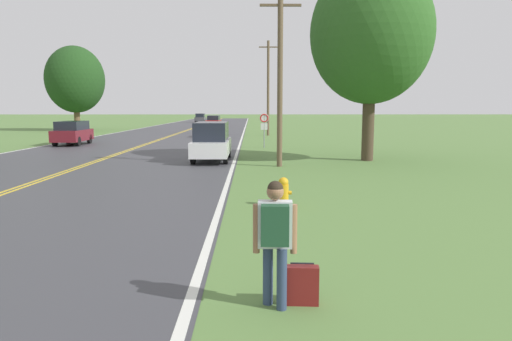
{
  "coord_description": "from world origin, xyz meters",
  "views": [
    {
      "loc": [
        7.66,
        0.17,
        2.6
      ],
      "look_at": [
        7.77,
        10.77,
        1.16
      ],
      "focal_mm": 32.0,
      "sensor_mm": 36.0,
      "label": 1
    }
  ],
  "objects_px": {
    "car_white_suv_mid_near": "(212,141)",
    "car_red_sedan_distant": "(214,121)",
    "car_silver_hatchback_receding": "(215,129)",
    "suitcase": "(302,285)",
    "tree_far_back": "(371,34)",
    "car_dark_grey_sedan_horizon": "(200,118)",
    "hitchhiker_person": "(275,232)",
    "car_maroon_suv_mid_far": "(72,132)",
    "tree_left_verge": "(75,80)",
    "traffic_sign": "(264,122)",
    "fire_hydrant": "(283,191)"
  },
  "relations": [
    {
      "from": "hitchhiker_person",
      "to": "suitcase",
      "type": "distance_m",
      "value": 0.86
    },
    {
      "from": "hitchhiker_person",
      "to": "car_red_sedan_distant",
      "type": "xyz_separation_m",
      "value": [
        -5.95,
        63.29,
        -0.25
      ]
    },
    {
      "from": "tree_far_back",
      "to": "car_dark_grey_sedan_horizon",
      "type": "distance_m",
      "value": 64.92
    },
    {
      "from": "car_white_suv_mid_near",
      "to": "car_silver_hatchback_receding",
      "type": "distance_m",
      "value": 18.92
    },
    {
      "from": "hitchhiker_person",
      "to": "car_dark_grey_sedan_horizon",
      "type": "xyz_separation_m",
      "value": [
        -9.78,
        79.93,
        -0.2
      ]
    },
    {
      "from": "car_white_suv_mid_near",
      "to": "car_red_sedan_distant",
      "type": "xyz_separation_m",
      "value": [
        -3.68,
        46.24,
        -0.22
      ]
    },
    {
      "from": "tree_left_verge",
      "to": "car_white_suv_mid_near",
      "type": "distance_m",
      "value": 36.84
    },
    {
      "from": "fire_hydrant",
      "to": "tree_left_verge",
      "type": "height_order",
      "value": "tree_left_verge"
    },
    {
      "from": "fire_hydrant",
      "to": "car_white_suv_mid_near",
      "type": "bearing_deg",
      "value": 104.81
    },
    {
      "from": "fire_hydrant",
      "to": "car_white_suv_mid_near",
      "type": "xyz_separation_m",
      "value": [
        -2.83,
        10.7,
        0.61
      ]
    },
    {
      "from": "traffic_sign",
      "to": "car_maroon_suv_mid_far",
      "type": "distance_m",
      "value": 13.91
    },
    {
      "from": "suitcase",
      "to": "car_white_suv_mid_near",
      "type": "bearing_deg",
      "value": 12.15
    },
    {
      "from": "car_silver_hatchback_receding",
      "to": "car_red_sedan_distant",
      "type": "bearing_deg",
      "value": -176.91
    },
    {
      "from": "fire_hydrant",
      "to": "traffic_sign",
      "type": "xyz_separation_m",
      "value": [
        -0.0,
        18.19,
        1.3
      ]
    },
    {
      "from": "tree_left_verge",
      "to": "tree_far_back",
      "type": "distance_m",
      "value": 41.02
    },
    {
      "from": "car_white_suv_mid_near",
      "to": "car_red_sedan_distant",
      "type": "relative_size",
      "value": 1.02
    },
    {
      "from": "hitchhiker_person",
      "to": "car_maroon_suv_mid_far",
      "type": "xyz_separation_m",
      "value": [
        -13.1,
        27.09,
        -0.13
      ]
    },
    {
      "from": "fire_hydrant",
      "to": "tree_far_back",
      "type": "relative_size",
      "value": 0.08
    },
    {
      "from": "hitchhiker_person",
      "to": "tree_far_back",
      "type": "xyz_separation_m",
      "value": [
        5.53,
        17.07,
        5.16
      ]
    },
    {
      "from": "hitchhiker_person",
      "to": "suitcase",
      "type": "height_order",
      "value": "hitchhiker_person"
    },
    {
      "from": "fire_hydrant",
      "to": "traffic_sign",
      "type": "distance_m",
      "value": 18.24
    },
    {
      "from": "tree_far_back",
      "to": "car_white_suv_mid_near",
      "type": "height_order",
      "value": "tree_far_back"
    },
    {
      "from": "traffic_sign",
      "to": "car_red_sedan_distant",
      "type": "xyz_separation_m",
      "value": [
        -6.51,
        38.75,
        -0.92
      ]
    },
    {
      "from": "tree_left_verge",
      "to": "car_silver_hatchback_receding",
      "type": "relative_size",
      "value": 2.31
    },
    {
      "from": "tree_far_back",
      "to": "car_silver_hatchback_receding",
      "type": "distance_m",
      "value": 21.65
    },
    {
      "from": "traffic_sign",
      "to": "car_white_suv_mid_near",
      "type": "bearing_deg",
      "value": -110.68
    },
    {
      "from": "car_white_suv_mid_near",
      "to": "car_dark_grey_sedan_horizon",
      "type": "distance_m",
      "value": 63.33
    },
    {
      "from": "fire_hydrant",
      "to": "car_maroon_suv_mid_far",
      "type": "relative_size",
      "value": 0.19
    },
    {
      "from": "car_white_suv_mid_near",
      "to": "car_red_sedan_distant",
      "type": "distance_m",
      "value": 46.39
    },
    {
      "from": "car_maroon_suv_mid_far",
      "to": "fire_hydrant",
      "type": "bearing_deg",
      "value": -148.8
    },
    {
      "from": "hitchhiker_person",
      "to": "tree_left_verge",
      "type": "distance_m",
      "value": 53.01
    },
    {
      "from": "tree_left_verge",
      "to": "car_silver_hatchback_receding",
      "type": "bearing_deg",
      "value": -36.18
    },
    {
      "from": "suitcase",
      "to": "car_silver_hatchback_receding",
      "type": "xyz_separation_m",
      "value": [
        -3.98,
        35.81,
        0.49
      ]
    },
    {
      "from": "car_maroon_suv_mid_far",
      "to": "car_silver_hatchback_receding",
      "type": "bearing_deg",
      "value": -49.2
    },
    {
      "from": "tree_far_back",
      "to": "hitchhiker_person",
      "type": "bearing_deg",
      "value": -107.96
    },
    {
      "from": "car_maroon_suv_mid_far",
      "to": "car_silver_hatchback_receding",
      "type": "height_order",
      "value": "car_maroon_suv_mid_far"
    },
    {
      "from": "tree_left_verge",
      "to": "car_white_suv_mid_near",
      "type": "xyz_separation_m",
      "value": [
        18.55,
        -31.45,
        -4.92
      ]
    },
    {
      "from": "car_white_suv_mid_near",
      "to": "car_silver_hatchback_receding",
      "type": "bearing_deg",
      "value": -176.02
    },
    {
      "from": "car_red_sedan_distant",
      "to": "hitchhiker_person",
      "type": "bearing_deg",
      "value": 7.66
    },
    {
      "from": "suitcase",
      "to": "fire_hydrant",
      "type": "xyz_separation_m",
      "value": [
        0.19,
        6.24,
        0.13
      ]
    },
    {
      "from": "hitchhiker_person",
      "to": "car_white_suv_mid_near",
      "type": "xyz_separation_m",
      "value": [
        -2.27,
        17.05,
        -0.03
      ]
    },
    {
      "from": "car_silver_hatchback_receding",
      "to": "car_red_sedan_distant",
      "type": "distance_m",
      "value": 27.48
    },
    {
      "from": "suitcase",
      "to": "tree_left_verge",
      "type": "distance_m",
      "value": 53.13
    },
    {
      "from": "car_silver_hatchback_receding",
      "to": "car_dark_grey_sedan_horizon",
      "type": "relative_size",
      "value": 1.08
    },
    {
      "from": "fire_hydrant",
      "to": "tree_far_back",
      "type": "bearing_deg",
      "value": 65.1
    },
    {
      "from": "fire_hydrant",
      "to": "tree_left_verge",
      "type": "xyz_separation_m",
      "value": [
        -21.38,
        42.15,
        5.53
      ]
    },
    {
      "from": "traffic_sign",
      "to": "car_red_sedan_distant",
      "type": "height_order",
      "value": "traffic_sign"
    },
    {
      "from": "suitcase",
      "to": "tree_far_back",
      "type": "distance_m",
      "value": 18.69
    },
    {
      "from": "suitcase",
      "to": "car_maroon_suv_mid_far",
      "type": "xyz_separation_m",
      "value": [
        -13.47,
        26.98,
        0.63
      ]
    },
    {
      "from": "hitchhiker_person",
      "to": "traffic_sign",
      "type": "relative_size",
      "value": 0.74
    }
  ]
}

